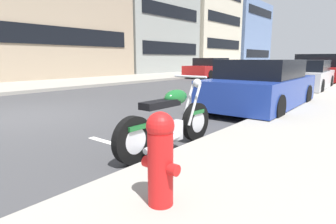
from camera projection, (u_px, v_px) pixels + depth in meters
ground_plane at (20, 117)px, 6.75m from camera, size 260.00×260.00×0.00m
sidewalk_far_curb at (147, 77)px, 20.24m from camera, size 120.00×5.00×0.14m
parking_stall_stripe at (134, 150)px, 4.33m from camera, size 0.12×2.20×0.01m
parked_motorcycle at (169, 123)px, 4.25m from camera, size 2.11×0.62×1.12m
parked_car_far_down_curb at (261, 86)px, 7.68m from camera, size 4.23×2.00×1.36m
parked_car_near_corner at (304, 76)px, 12.30m from camera, size 4.38×2.11×1.33m
parked_car_across_street at (330, 71)px, 16.28m from camera, size 4.56×1.94×1.46m
crossing_truck at (317, 63)px, 29.19m from camera, size 2.20×5.45×1.85m
car_opposite_curb at (210, 68)px, 20.88m from camera, size 4.69×2.04×1.43m
fire_hydrant at (160, 156)px, 2.37m from camera, size 0.24×0.36×0.82m
townhouse_mid_block at (139, 19)px, 27.76m from camera, size 9.28×8.56×10.44m
townhouse_far_uphill at (190, 14)px, 35.54m from camera, size 9.28×9.94×13.95m
townhouse_near_left at (225, 37)px, 44.52m from camera, size 10.18×11.13×9.56m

